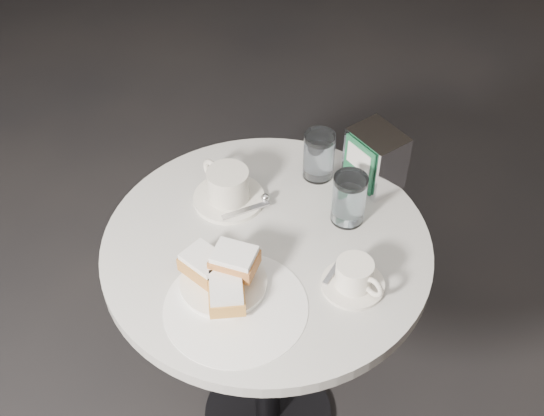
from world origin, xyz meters
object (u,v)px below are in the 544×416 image
at_px(coffee_cup_left, 228,188).
at_px(napkin_dispenser, 375,158).
at_px(coffee_cup_right, 354,277).
at_px(water_glass_left, 319,156).
at_px(cafe_table, 267,300).
at_px(water_glass_right, 349,199).
at_px(beignet_plate, 222,276).

relative_size(coffee_cup_left, napkin_dispenser, 1.38).
height_order(coffee_cup_right, water_glass_left, water_glass_left).
height_order(cafe_table, water_glass_right, water_glass_right).
distance_m(water_glass_left, water_glass_right, 0.15).
distance_m(water_glass_right, napkin_dispenser, 0.14).
bearing_deg(beignet_plate, water_glass_right, 70.68).
bearing_deg(beignet_plate, coffee_cup_left, 124.83).
bearing_deg(coffee_cup_right, water_glass_left, 144.14).
bearing_deg(coffee_cup_right, cafe_table, -169.72).
height_order(beignet_plate, coffee_cup_right, beignet_plate).
bearing_deg(beignet_plate, water_glass_left, 93.26).
xyz_separation_m(cafe_table, beignet_plate, (-0.00, -0.15, 0.23)).
bearing_deg(cafe_table, napkin_dispenser, 73.07).
relative_size(beignet_plate, napkin_dispenser, 1.62).
height_order(coffee_cup_left, napkin_dispenser, napkin_dispenser).
bearing_deg(cafe_table, coffee_cup_right, 0.35).
bearing_deg(water_glass_right, water_glass_left, 146.50).
bearing_deg(water_glass_right, napkin_dispenser, 95.59).
bearing_deg(water_glass_left, beignet_plate, -86.74).
bearing_deg(coffee_cup_left, napkin_dispenser, 60.71).
distance_m(coffee_cup_left, coffee_cup_right, 0.36).
distance_m(beignet_plate, napkin_dispenser, 0.45).
distance_m(beignet_plate, coffee_cup_right, 0.26).
bearing_deg(water_glass_left, napkin_dispenser, 24.35).
bearing_deg(coffee_cup_left, coffee_cup_right, 6.29).
relative_size(coffee_cup_left, water_glass_right, 1.66).
bearing_deg(napkin_dispenser, coffee_cup_left, -115.13).
relative_size(beignet_plate, coffee_cup_left, 1.17).
xyz_separation_m(coffee_cup_right, napkin_dispenser, (-0.12, 0.29, 0.04)).
xyz_separation_m(coffee_cup_left, water_glass_left, (0.12, 0.19, 0.02)).
height_order(cafe_table, beignet_plate, beignet_plate).
relative_size(coffee_cup_left, water_glass_left, 1.69).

